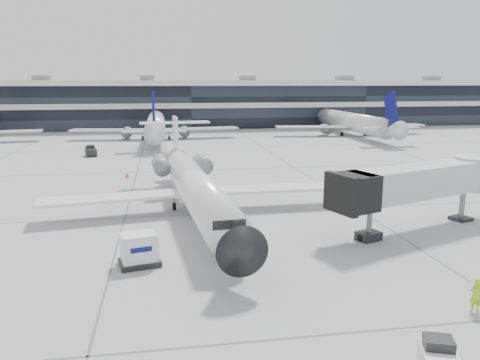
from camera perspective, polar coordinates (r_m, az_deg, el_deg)
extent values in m
plane|color=#959597|center=(39.98, 0.58, -3.98)|extent=(220.00, 220.00, 0.00)
cube|color=black|center=(120.20, -6.27, 9.01)|extent=(170.00, 22.00, 10.00)
cylinder|color=white|center=(38.74, -5.47, -0.89)|extent=(4.95, 25.16, 2.81)
cone|color=black|center=(25.55, -0.55, -7.64)|extent=(3.05, 3.15, 2.81)
cone|color=white|center=(52.49, -7.89, 2.78)|extent=(2.95, 3.55, 2.67)
cube|color=white|center=(39.51, -15.44, -2.11)|extent=(11.75, 4.45, 0.23)
cube|color=white|center=(41.42, 3.62, -1.05)|extent=(11.51, 2.89, 0.23)
cylinder|color=slate|center=(46.75, -9.64, 1.73)|extent=(1.86, 3.66, 1.56)
cylinder|color=slate|center=(47.26, -4.59, 1.97)|extent=(1.86, 3.66, 1.56)
cube|color=white|center=(51.57, -7.88, 5.07)|extent=(0.52, 2.72, 4.69)
cube|color=white|center=(51.82, -7.98, 6.95)|extent=(7.62, 2.30, 0.17)
cylinder|color=black|center=(29.99, -2.41, -8.91)|extent=(0.24, 0.60, 0.58)
cylinder|color=black|center=(41.05, -8.02, -3.19)|extent=(0.31, 0.69, 0.67)
cylinder|color=black|center=(41.48, -3.73, -2.93)|extent=(0.31, 0.69, 0.67)
cube|color=#ACAFB1|center=(36.93, 21.03, -0.13)|extent=(12.32, 6.41, 2.27)
cube|color=black|center=(32.45, 13.84, -1.41)|extent=(3.07, 3.39, 2.44)
cylinder|color=slate|center=(34.08, 15.48, -5.11)|extent=(0.38, 0.38, 2.44)
cube|color=black|center=(34.35, 15.39, -6.58)|extent=(1.89, 1.68, 0.61)
cylinder|color=slate|center=(41.53, 25.45, -2.69)|extent=(0.44, 0.44, 2.62)
cylinder|color=#ACAFB1|center=(42.10, 26.79, 0.78)|extent=(3.49, 3.49, 2.62)
imported|color=#A8DC17|center=(25.86, 26.80, -12.39)|extent=(0.63, 0.42, 1.72)
cube|color=black|center=(20.41, 23.05, -17.90)|extent=(1.31, 1.19, 0.49)
cylinder|color=black|center=(20.99, 21.15, -19.71)|extent=(0.31, 0.46, 0.43)
cube|color=black|center=(29.48, -12.14, -9.77)|extent=(2.74, 2.27, 0.29)
cube|color=white|center=(29.14, -12.23, -7.98)|extent=(2.39, 1.99, 1.67)
cone|color=#D9410B|center=(55.92, -13.62, 0.61)|extent=(0.40, 0.40, 0.62)
cube|color=#D9410B|center=(55.98, -13.60, 0.32)|extent=(0.47, 0.47, 0.03)
cube|color=black|center=(73.46, -17.72, 3.27)|extent=(2.07, 2.78, 1.02)
cube|color=black|center=(73.92, -17.81, 3.85)|extent=(1.46, 1.31, 0.56)
cylinder|color=black|center=(74.33, -18.26, 3.04)|extent=(0.33, 0.53, 0.50)
cylinder|color=black|center=(74.47, -17.32, 3.12)|extent=(0.33, 0.53, 0.50)
cylinder|color=black|center=(72.56, -18.09, 2.85)|extent=(0.33, 0.53, 0.50)
cylinder|color=black|center=(72.70, -17.12, 2.93)|extent=(0.33, 0.53, 0.50)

